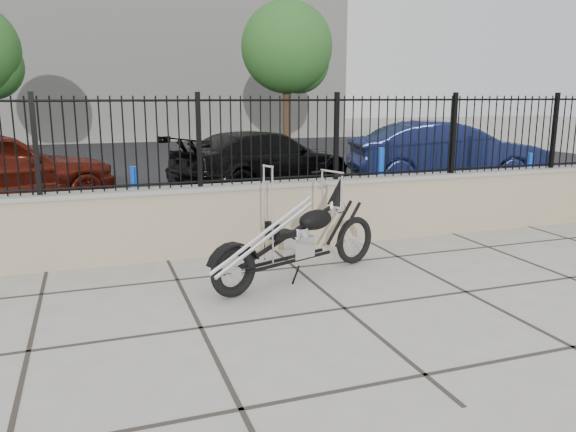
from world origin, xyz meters
The scene contains 12 objects.
ground_plane centered at (0.00, 0.00, 0.00)m, with size 90.00×90.00×0.00m, color #99968E.
parking_lot centered at (0.00, 12.50, 0.00)m, with size 30.00×30.00×0.00m, color black.
retaining_wall centered at (0.00, 2.50, 0.48)m, with size 14.00×0.36×0.96m, color gray.
iron_fence centered at (0.00, 2.50, 1.56)m, with size 14.00×0.08×1.20m, color black.
background_building centered at (0.00, 26.50, 4.00)m, with size 22.00×6.00×8.00m, color beige.
chopper_motorcycle centered at (-0.15, 1.05, 0.72)m, with size 2.40×0.42×1.44m, color black, non-canonical shape.
car_black centered at (1.48, 7.64, 0.68)m, with size 1.90×4.67×1.36m, color black.
car_blue centered at (5.91, 6.77, 0.77)m, with size 1.64×4.69×1.55m, color #10183D.
bollard_a centered at (-1.73, 4.48, 0.51)m, with size 0.12×0.12×1.03m, color #0E37DA.
bollard_b centered at (3.11, 4.98, 0.57)m, with size 0.14×0.14×1.14m, color blue.
bollard_c centered at (6.49, 4.61, 0.48)m, with size 0.12×0.12×0.96m, color #0D29C8.
tree_right centered at (4.99, 16.08, 4.13)m, with size 3.49×3.49×5.90m.
Camera 1 is at (-2.37, -4.97, 2.16)m, focal length 35.00 mm.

